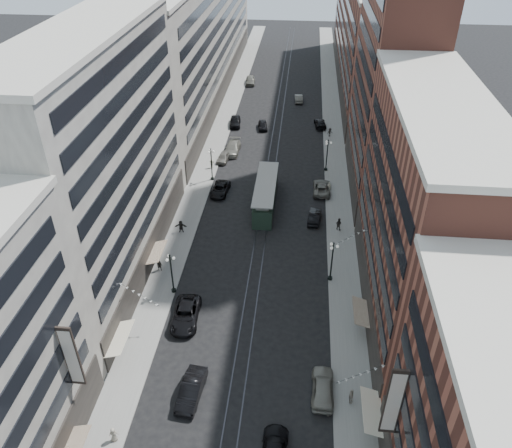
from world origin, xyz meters
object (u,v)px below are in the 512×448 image
at_px(lamppost_sw_mid, 211,163).
at_px(car_11, 322,188).
at_px(car_9, 235,121).
at_px(pedestrian_5, 181,226).
at_px(pedestrian_2, 160,266).
at_px(lamppost_sw_far, 172,272).
at_px(car_8, 233,148).
at_px(car_12, 320,123).
at_px(car_10, 314,216).
at_px(pedestrian_9, 330,132).
at_px(car_4, 323,387).
at_px(car_extra_1, 250,80).
at_px(car_2, 186,315).
at_px(lamppost_se_mid, 327,154).
at_px(lamppost_se_far, 332,260).
at_px(pedestrian_1, 114,434).
at_px(car_extra_0, 223,157).
at_px(car_5, 191,390).
at_px(car_13, 263,125).
at_px(pedestrian_7, 339,224).
at_px(streetcar, 266,195).
at_px(pedestrian_8, 329,187).
at_px(car_7, 220,189).
at_px(car_14, 299,98).
at_px(pedestrian_6, 212,163).
at_px(pedestrian_4, 351,396).

bearing_deg(lamppost_sw_mid, car_11, -6.60).
xyz_separation_m(car_9, pedestrian_5, (-2.59, -37.20, 0.18)).
height_order(pedestrian_2, car_11, pedestrian_2).
height_order(lamppost_sw_far, car_8, lamppost_sw_far).
bearing_deg(car_12, car_10, 81.86).
xyz_separation_m(pedestrian_2, pedestrian_9, (21.94, 41.93, 0.06)).
bearing_deg(car_4, lamppost_sw_far, -34.82).
bearing_deg(car_extra_1, pedestrian_2, -97.40).
height_order(car_2, car_8, car_8).
xyz_separation_m(lamppost_se_mid, car_10, (-1.91, -15.25, -2.35)).
distance_m(car_12, car_extra_1, 28.90).
bearing_deg(lamppost_se_far, pedestrian_1, -129.49).
bearing_deg(car_9, car_extra_0, -94.94).
height_order(car_5, car_8, car_8).
bearing_deg(car_13, car_extra_0, -119.01).
xyz_separation_m(car_2, pedestrian_7, (17.39, 19.09, 0.20)).
distance_m(lamppost_se_far, car_8, 37.23).
bearing_deg(streetcar, car_11, 28.90).
distance_m(pedestrian_1, car_11, 47.76).
distance_m(pedestrian_1, pedestrian_8, 47.99).
xyz_separation_m(car_2, pedestrian_9, (16.96, 49.89, 0.13)).
relative_size(car_5, pedestrian_9, 3.16).
height_order(car_2, car_12, car_2).
distance_m(lamppost_se_far, pedestrian_8, 20.85).
relative_size(car_8, car_12, 1.20).
distance_m(car_2, car_13, 52.73).
distance_m(car_8, pedestrian_9, 19.28).
height_order(streetcar, car_7, streetcar).
height_order(car_9, car_14, car_9).
relative_size(car_extra_0, car_extra_1, 0.82).
height_order(lamppost_sw_far, car_extra_1, lamppost_sw_far).
bearing_deg(streetcar, pedestrian_6, 133.09).
relative_size(pedestrian_1, pedestrian_5, 0.86).
height_order(pedestrian_2, car_7, pedestrian_2).
relative_size(pedestrian_2, car_13, 0.36).
height_order(lamppost_se_far, car_11, lamppost_se_far).
relative_size(pedestrian_2, car_12, 0.31).
distance_m(car_2, pedestrian_9, 52.70).
xyz_separation_m(pedestrian_2, car_13, (8.99, 44.62, -0.20)).
bearing_deg(lamppost_se_mid, pedestrian_5, -135.32).
height_order(car_9, car_extra_0, car_9).
relative_size(pedestrian_4, pedestrian_7, 0.95).
bearing_deg(car_4, car_extra_1, -78.32).
relative_size(car_8, pedestrian_6, 3.65).
bearing_deg(car_7, pedestrian_8, 10.65).
distance_m(car_13, pedestrian_7, 36.06).
relative_size(lamppost_se_mid, pedestrian_6, 3.33).
bearing_deg(pedestrian_9, car_2, -133.66).
bearing_deg(car_9, pedestrian_9, -16.22).
distance_m(lamppost_se_far, car_extra_0, 34.79).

